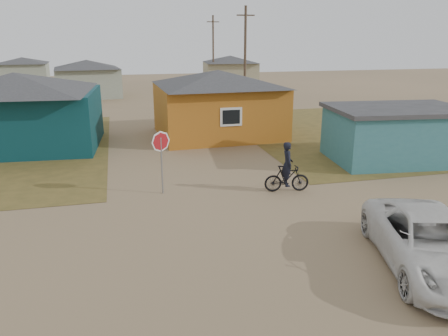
# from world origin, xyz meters

# --- Properties ---
(ground) EXTENTS (120.00, 120.00, 0.00)m
(ground) POSITION_xyz_m (0.00, 0.00, 0.00)
(ground) COLOR #8E7352
(grass_ne) EXTENTS (20.00, 18.00, 0.00)m
(grass_ne) POSITION_xyz_m (14.00, 13.00, 0.01)
(grass_ne) COLOR brown
(grass_ne) RESTS_ON ground
(house_teal) EXTENTS (8.93, 7.08, 4.00)m
(house_teal) POSITION_xyz_m (-8.50, 13.50, 2.05)
(house_teal) COLOR #092E33
(house_teal) RESTS_ON ground
(house_yellow) EXTENTS (7.72, 6.76, 3.90)m
(house_yellow) POSITION_xyz_m (2.50, 14.00, 2.00)
(house_yellow) COLOR #AB621A
(house_yellow) RESTS_ON ground
(shed_turquoise) EXTENTS (6.71, 4.93, 2.60)m
(shed_turquoise) POSITION_xyz_m (9.50, 6.50, 1.31)
(shed_turquoise) COLOR #367378
(shed_turquoise) RESTS_ON ground
(house_pale_west) EXTENTS (7.04, 6.15, 3.60)m
(house_pale_west) POSITION_xyz_m (-6.00, 34.00, 1.86)
(house_pale_west) COLOR gray
(house_pale_west) RESTS_ON ground
(house_beige_east) EXTENTS (6.95, 6.05, 3.60)m
(house_beige_east) POSITION_xyz_m (10.00, 40.00, 1.86)
(house_beige_east) COLOR gray
(house_beige_east) RESTS_ON ground
(house_pale_north) EXTENTS (6.28, 5.81, 3.40)m
(house_pale_north) POSITION_xyz_m (-14.00, 46.00, 1.75)
(house_pale_north) COLOR gray
(house_pale_north) RESTS_ON ground
(utility_pole_near) EXTENTS (1.40, 0.20, 8.00)m
(utility_pole_near) POSITION_xyz_m (6.50, 22.00, 4.14)
(utility_pole_near) COLOR #4E3D2E
(utility_pole_near) RESTS_ON ground
(utility_pole_far) EXTENTS (1.40, 0.20, 8.00)m
(utility_pole_far) POSITION_xyz_m (7.50, 38.00, 4.14)
(utility_pole_far) COLOR #4E3D2E
(utility_pole_far) RESTS_ON ground
(stop_sign) EXTENTS (0.80, 0.12, 2.44)m
(stop_sign) POSITION_xyz_m (-1.90, 4.49, 1.80)
(stop_sign) COLOR gray
(stop_sign) RESTS_ON ground
(cyclist) EXTENTS (1.79, 0.74, 1.97)m
(cyclist) POSITION_xyz_m (2.79, 3.56, 0.72)
(cyclist) COLOR black
(cyclist) RESTS_ON ground
(vehicle) EXTENTS (3.77, 5.69, 1.45)m
(vehicle) POSITION_xyz_m (4.19, -2.85, 0.73)
(vehicle) COLOR silver
(vehicle) RESTS_ON ground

